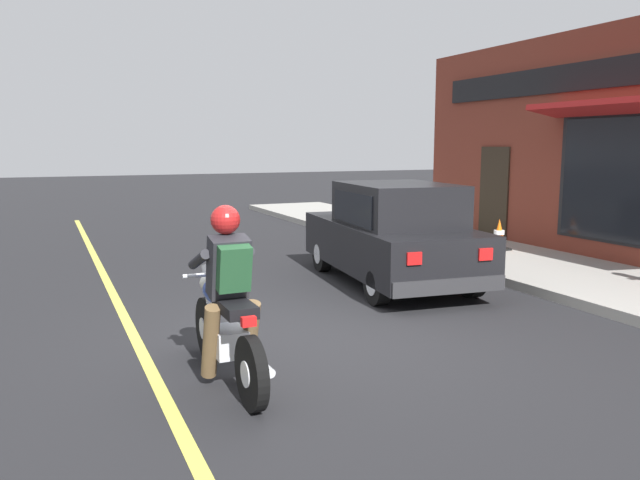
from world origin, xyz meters
TOP-DOWN VIEW (x-y plane):
  - ground_plane at (0.00, 0.00)m, footprint 80.00×80.00m
  - sidewalk_curb at (5.00, 3.00)m, footprint 2.60×22.00m
  - lane_stripe at (-1.80, 3.00)m, footprint 0.12×19.80m
  - storefront_building at (6.52, 1.76)m, footprint 1.25×10.39m
  - motorcycle_with_rider at (-1.19, -0.80)m, footprint 0.56×2.02m
  - car_hatchback at (2.23, 2.11)m, footprint 2.04×3.93m
  - traffic_cone at (5.32, 3.31)m, footprint 0.36×0.36m
  - trash_bin at (5.47, 6.22)m, footprint 0.56×0.56m

SIDE VIEW (x-z plane):
  - ground_plane at x=0.00m, z-range 0.00..0.00m
  - lane_stripe at x=-1.80m, z-range 0.00..0.01m
  - sidewalk_curb at x=5.00m, z-range 0.00..0.14m
  - traffic_cone at x=5.32m, z-range 0.13..0.73m
  - trash_bin at x=5.47m, z-range 0.15..1.13m
  - motorcycle_with_rider at x=-1.19m, z-range -0.13..1.49m
  - car_hatchback at x=2.23m, z-range -0.02..1.55m
  - storefront_building at x=6.52m, z-range 0.01..4.21m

